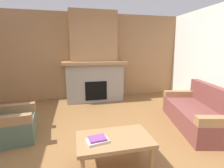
# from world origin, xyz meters

# --- Properties ---
(ground) EXTENTS (9.00, 9.00, 0.00)m
(ground) POSITION_xyz_m (0.00, 0.00, 0.00)
(ground) COLOR brown
(wall_back_wood_panel) EXTENTS (6.00, 0.12, 2.70)m
(wall_back_wood_panel) POSITION_xyz_m (0.00, 3.00, 1.35)
(wall_back_wood_panel) COLOR #997047
(wall_back_wood_panel) RESTS_ON ground
(fireplace) EXTENTS (1.90, 0.82, 2.70)m
(fireplace) POSITION_xyz_m (0.00, 2.62, 1.16)
(fireplace) COLOR gray
(fireplace) RESTS_ON ground
(couch) EXTENTS (1.24, 1.95, 0.85)m
(couch) POSITION_xyz_m (1.89, 0.26, 0.29)
(couch) COLOR brown
(couch) RESTS_ON ground
(armchair) EXTENTS (0.85, 0.85, 0.85)m
(armchair) POSITION_xyz_m (-1.79, 0.56, 0.29)
(armchair) COLOR #4C604C
(armchair) RESTS_ON ground
(coffee_table) EXTENTS (1.00, 0.60, 0.43)m
(coffee_table) POSITION_xyz_m (-0.13, -0.54, 0.38)
(coffee_table) COLOR #997047
(coffee_table) RESTS_ON ground
(book_stack_near_edge) EXTENTS (0.30, 0.22, 0.05)m
(book_stack_near_edge) POSITION_xyz_m (-0.36, -0.59, 0.46)
(book_stack_near_edge) COLOR beige
(book_stack_near_edge) RESTS_ON coffee_table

